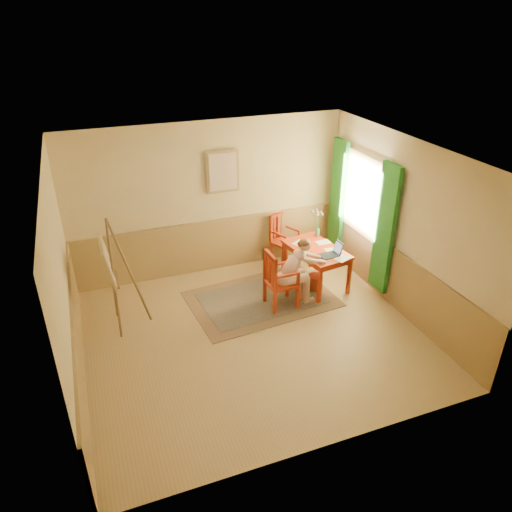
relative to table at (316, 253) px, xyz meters
name	(u,v)px	position (x,y,z in m)	size (l,w,h in m)	color
room	(253,254)	(-1.56, -1.03, 0.77)	(5.04, 4.54, 2.84)	tan
wainscot	(236,282)	(-1.56, -0.24, -0.13)	(5.00, 4.50, 1.00)	tan
window	(361,207)	(0.86, 0.07, 0.71)	(0.12, 2.01, 2.20)	white
wall_portrait	(223,172)	(-1.31, 1.17, 1.27)	(0.60, 0.05, 0.76)	#9F8354
rug	(262,299)	(-1.08, -0.14, -0.62)	(2.53, 1.79, 0.02)	#8C7251
table	(316,253)	(0.00, 0.00, 0.00)	(0.90, 1.30, 0.72)	red
chair_left	(279,280)	(-0.90, -0.44, -0.12)	(0.49, 0.47, 1.03)	red
chair_back	(283,238)	(-0.18, 1.02, -0.14)	(0.57, 0.58, 0.97)	red
figure	(296,269)	(-0.60, -0.44, 0.02)	(0.88, 0.38, 1.18)	beige
laptop	(332,253)	(0.12, -0.32, 0.14)	(0.38, 0.24, 0.23)	#1E2338
papers	(324,248)	(0.12, -0.05, 0.09)	(0.73, 1.07, 0.00)	white
vase	(317,224)	(0.23, 0.46, 0.33)	(0.19, 0.28, 0.52)	#3F724C
wastebasket	(315,283)	(-0.08, -0.18, -0.49)	(0.27, 0.27, 0.29)	#A63E20
easel	(111,265)	(-3.44, -0.07, 0.46)	(0.61, 0.81, 1.84)	brown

